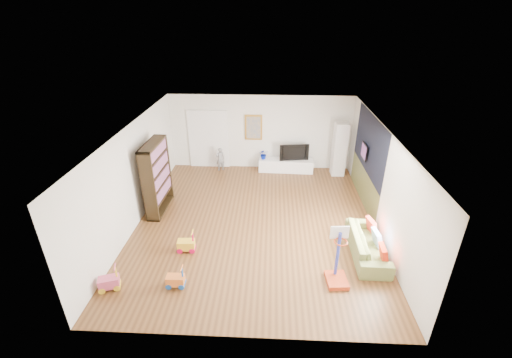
{
  "coord_description": "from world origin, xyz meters",
  "views": [
    {
      "loc": [
        0.41,
        -8.0,
        5.36
      ],
      "look_at": [
        0.0,
        0.4,
        1.15
      ],
      "focal_mm": 24.0,
      "sensor_mm": 36.0,
      "label": 1
    }
  ],
  "objects_px": {
    "media_console": "(286,165)",
    "bookshelf": "(157,177)",
    "sofa": "(368,244)",
    "basketball_hoop": "(339,258)"
  },
  "relations": [
    {
      "from": "bookshelf",
      "to": "media_console",
      "type": "bearing_deg",
      "value": 37.91
    },
    {
      "from": "media_console",
      "to": "sofa",
      "type": "xyz_separation_m",
      "value": [
        1.83,
        -4.66,
        0.05
      ]
    },
    {
      "from": "sofa",
      "to": "basketball_hoop",
      "type": "xyz_separation_m",
      "value": [
        -0.88,
        -1.01,
        0.38
      ]
    },
    {
      "from": "sofa",
      "to": "basketball_hoop",
      "type": "bearing_deg",
      "value": 139.6
    },
    {
      "from": "bookshelf",
      "to": "basketball_hoop",
      "type": "relative_size",
      "value": 1.57
    },
    {
      "from": "basketball_hoop",
      "to": "bookshelf",
      "type": "bearing_deg",
      "value": 144.42
    },
    {
      "from": "basketball_hoop",
      "to": "media_console",
      "type": "bearing_deg",
      "value": 94.73
    },
    {
      "from": "bookshelf",
      "to": "sofa",
      "type": "height_order",
      "value": "bookshelf"
    },
    {
      "from": "media_console",
      "to": "sofa",
      "type": "bearing_deg",
      "value": -66.61
    },
    {
      "from": "media_console",
      "to": "bookshelf",
      "type": "distance_m",
      "value": 4.8
    }
  ]
}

